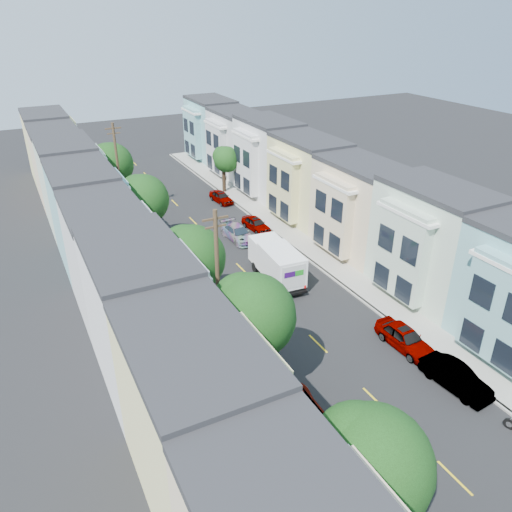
{
  "coord_description": "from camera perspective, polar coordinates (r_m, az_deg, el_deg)",
  "views": [
    {
      "loc": [
        -16.15,
        -22.51,
        20.51
      ],
      "look_at": [
        0.26,
        9.78,
        2.2
      ],
      "focal_mm": 35.0,
      "sensor_mm": 36.0,
      "label": 1
    }
  ],
  "objects": [
    {
      "name": "ground",
      "position": [
        34.47,
        7.1,
        -9.94
      ],
      "size": [
        160.0,
        160.0,
        0.0
      ],
      "primitive_type": "plane",
      "color": "black",
      "rests_on": "ground"
    },
    {
      "name": "road_slab",
      "position": [
        45.7,
        -3.26,
        0.12
      ],
      "size": [
        12.0,
        70.0,
        0.02
      ],
      "primitive_type": "cube",
      "color": "black",
      "rests_on": "ground"
    },
    {
      "name": "curb_left",
      "position": [
        43.9,
        -10.49,
        -1.42
      ],
      "size": [
        0.3,
        70.0,
        0.15
      ],
      "primitive_type": "cube",
      "color": "gray",
      "rests_on": "ground"
    },
    {
      "name": "curb_right",
      "position": [
        48.14,
        3.33,
        1.65
      ],
      "size": [
        0.3,
        70.0,
        0.15
      ],
      "primitive_type": "cube",
      "color": "gray",
      "rests_on": "ground"
    },
    {
      "name": "sidewalk_left",
      "position": [
        43.62,
        -12.11,
        -1.77
      ],
      "size": [
        2.6,
        70.0,
        0.15
      ],
      "primitive_type": "cube",
      "color": "gray",
      "rests_on": "ground"
    },
    {
      "name": "sidewalk_right",
      "position": [
        48.76,
        4.66,
        1.94
      ],
      "size": [
        2.6,
        70.0,
        0.15
      ],
      "primitive_type": "cube",
      "color": "gray",
      "rests_on": "ground"
    },
    {
      "name": "centerline",
      "position": [
        45.7,
        -3.26,
        0.11
      ],
      "size": [
        0.12,
        70.0,
        0.01
      ],
      "primitive_type": "cube",
      "color": "gold",
      "rests_on": "ground"
    },
    {
      "name": "townhouse_row_left",
      "position": [
        43.05,
        -16.95,
        -2.92
      ],
      "size": [
        5.0,
        70.0,
        8.5
      ],
      "primitive_type": "cube",
      "color": "beige",
      "rests_on": "ground"
    },
    {
      "name": "townhouse_row_right",
      "position": [
        50.73,
        8.33,
        2.67
      ],
      "size": [
        5.0,
        70.0,
        8.5
      ],
      "primitive_type": "cube",
      "color": "beige",
      "rests_on": "ground"
    },
    {
      "name": "tree_a",
      "position": [
        20.93,
        12.87,
        -22.34
      ],
      "size": [
        4.7,
        4.7,
        7.27
      ],
      "color": "black",
      "rests_on": "ground"
    },
    {
      "name": "tree_b",
      "position": [
        26.78,
        -0.57,
        -6.96
      ],
      "size": [
        4.7,
        4.7,
        8.0
      ],
      "color": "black",
      "rests_on": "ground"
    },
    {
      "name": "tree_c",
      "position": [
        34.68,
        -7.46,
        -0.3
      ],
      "size": [
        4.7,
        4.7,
        7.21
      ],
      "color": "black",
      "rests_on": "ground"
    },
    {
      "name": "tree_d",
      "position": [
        45.39,
        -12.85,
        6.25
      ],
      "size": [
        4.51,
        4.51,
        7.36
      ],
      "color": "black",
      "rests_on": "ground"
    },
    {
      "name": "tree_e",
      "position": [
        57.3,
        -16.26,
        10.0
      ],
      "size": [
        4.7,
        4.7,
        7.32
      ],
      "color": "black",
      "rests_on": "ground"
    },
    {
      "name": "tree_far_r",
      "position": [
        60.37,
        -3.48,
        10.91
      ],
      "size": [
        3.1,
        3.1,
        5.61
      ],
      "color": "black",
      "rests_on": "ground"
    },
    {
      "name": "utility_pole_near",
      "position": [
        30.56,
        -4.37,
        -3.44
      ],
      "size": [
        1.6,
        0.26,
        10.0
      ],
      "color": "#42301E",
      "rests_on": "ground"
    },
    {
      "name": "utility_pole_far",
      "position": [
        53.71,
        -15.43,
        9.24
      ],
      "size": [
        1.6,
        0.26,
        10.0
      ],
      "color": "#42301E",
      "rests_on": "ground"
    },
    {
      "name": "fedex_truck",
      "position": [
        40.79,
        2.37,
        -0.64
      ],
      "size": [
        2.47,
        6.43,
        3.08
      ],
      "rotation": [
        0.0,
        0.0,
        -0.08
      ],
      "color": "white",
      "rests_on": "ground"
    },
    {
      "name": "lead_sedan",
      "position": [
        48.42,
        -2.08,
        2.62
      ],
      "size": [
        2.14,
        4.64,
        1.37
      ],
      "primitive_type": "imported",
      "rotation": [
        0.0,
        0.0,
        0.05
      ],
      "color": "black",
      "rests_on": "ground"
    },
    {
      "name": "parked_left_b",
      "position": [
        27.99,
        5.67,
        -18.22
      ],
      "size": [
        2.69,
        5.57,
        1.53
      ],
      "primitive_type": "imported",
      "rotation": [
        0.0,
        0.0,
        -0.03
      ],
      "color": "black",
      "rests_on": "ground"
    },
    {
      "name": "parked_left_c",
      "position": [
        31.45,
        0.37,
        -12.18
      ],
      "size": [
        2.26,
        4.9,
        1.44
      ],
      "primitive_type": "imported",
      "rotation": [
        0.0,
        0.0,
        0.05
      ],
      "color": "#B2B3B5",
      "rests_on": "ground"
    },
    {
      "name": "parked_left_d",
      "position": [
        41.9,
        -8.08,
        -1.77
      ],
      "size": [
        2.51,
        4.84,
        1.31
      ],
      "primitive_type": "imported",
      "rotation": [
        0.0,
        0.0,
        0.07
      ],
      "color": "#622106",
      "rests_on": "ground"
    },
    {
      "name": "parked_right_a",
      "position": [
        32.66,
        21.87,
        -12.78
      ],
      "size": [
        1.94,
        4.49,
        1.46
      ],
      "primitive_type": "imported",
      "rotation": [
        0.0,
        0.0,
        0.09
      ],
      "color": "slate",
      "rests_on": "ground"
    },
    {
      "name": "parked_right_b",
      "position": [
        34.92,
        16.61,
        -8.94
      ],
      "size": [
        1.92,
        4.71,
        1.51
      ],
      "primitive_type": "imported",
      "rotation": [
        0.0,
        0.0,
        0.03
      ],
      "color": "#AFAFC0",
      "rests_on": "ground"
    },
    {
      "name": "parked_right_c",
      "position": [
        50.54,
        -0.0,
        3.68
      ],
      "size": [
        1.9,
        4.13,
        1.3
      ],
      "primitive_type": "imported",
      "rotation": [
        0.0,
        0.0,
        0.09
      ],
      "color": "black",
      "rests_on": "ground"
    },
    {
      "name": "parked_right_d",
      "position": [
        58.04,
        -4.0,
        6.73
      ],
      "size": [
        1.89,
        4.09,
        1.28
      ],
      "primitive_type": "imported",
      "rotation": [
        0.0,
        0.0,
        0.1
      ],
      "color": "#0B1C33",
      "rests_on": "ground"
    }
  ]
}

